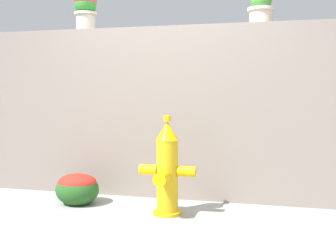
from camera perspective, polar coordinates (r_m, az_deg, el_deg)
The scene contains 6 objects.
ground_plane at distance 3.93m, azimuth -3.51°, elevation -12.26°, with size 24.00×24.00×0.00m, color #959896.
stone_wall at distance 4.65m, azimuth -0.08°, elevation 1.83°, with size 6.67×0.40×1.83m, color gray.
potted_plant_1 at distance 5.07m, azimuth -11.06°, elevation 15.23°, with size 0.26×0.26×0.42m.
potted_plant_2 at distance 4.58m, azimuth 12.47°, elevation 15.54°, with size 0.28×0.28×0.35m.
fire_hydrant at distance 3.93m, azimuth -0.13°, elevation -5.96°, with size 0.53×0.42×0.92m.
flower_bush_left at distance 4.45m, azimuth -12.14°, elevation -8.10°, with size 0.45×0.40×0.33m.
Camera 1 is at (1.16, -3.58, 1.15)m, focal length 45.20 mm.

